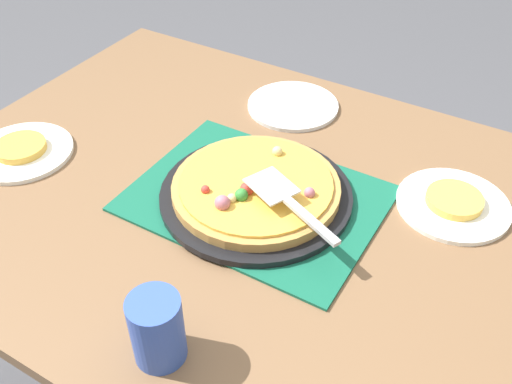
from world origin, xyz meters
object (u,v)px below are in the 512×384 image
at_px(plate_side, 293,106).
at_px(cup_near, 157,329).
at_px(plate_near_left, 453,205).
at_px(served_slice_left, 454,200).
at_px(served_slice_right, 20,147).
at_px(pizza, 256,187).
at_px(plate_far_right, 22,152).
at_px(pizza_pan, 256,195).
at_px(pizza_server, 287,200).

bearing_deg(plate_side, cup_near, -77.90).
distance_m(plate_near_left, plate_side, 0.47).
xyz_separation_m(served_slice_left, cup_near, (-0.29, -0.56, 0.04)).
bearing_deg(served_slice_right, plate_near_left, 19.82).
bearing_deg(plate_near_left, pizza, -152.18).
xyz_separation_m(plate_side, cup_near, (0.15, -0.72, 0.06)).
bearing_deg(pizza, plate_far_right, -165.98).
relative_size(pizza, cup_near, 2.75).
bearing_deg(served_slice_left, served_slice_right, -160.18).
bearing_deg(served_slice_left, plate_far_right, -160.18).
distance_m(plate_side, served_slice_right, 0.63).
bearing_deg(served_slice_left, pizza_pan, -152.34).
height_order(served_slice_right, cup_near, cup_near).
xyz_separation_m(plate_far_right, plate_side, (0.42, 0.47, 0.00)).
relative_size(pizza_pan, plate_far_right, 1.73).
xyz_separation_m(plate_far_right, served_slice_left, (0.86, 0.31, 0.01)).
distance_m(plate_near_left, plate_far_right, 0.91).
relative_size(pizza, plate_side, 1.50).
bearing_deg(pizza, pizza_server, -23.50).
distance_m(plate_near_left, pizza_server, 0.34).
xyz_separation_m(pizza_pan, served_slice_right, (-0.52, -0.13, 0.01)).
relative_size(cup_near, pizza_server, 0.53).
relative_size(served_slice_left, cup_near, 0.92).
relative_size(plate_far_right, cup_near, 1.83).
bearing_deg(plate_side, plate_far_right, -131.84).
height_order(cup_near, pizza_server, cup_near).
xyz_separation_m(served_slice_right, cup_near, (0.57, -0.25, 0.04)).
relative_size(pizza, plate_far_right, 1.50).
xyz_separation_m(pizza_pan, cup_near, (0.06, -0.38, 0.05)).
xyz_separation_m(plate_near_left, plate_far_right, (-0.86, -0.31, 0.00)).
relative_size(pizza_pan, cup_near, 3.17).
xyz_separation_m(pizza_pan, pizza_server, (0.09, -0.04, 0.06)).
relative_size(plate_near_left, served_slice_right, 2.00).
xyz_separation_m(plate_side, served_slice_left, (0.44, -0.16, 0.01)).
xyz_separation_m(pizza, served_slice_left, (0.34, 0.18, -0.02)).
distance_m(pizza_pan, plate_far_right, 0.53).
relative_size(plate_side, served_slice_left, 2.00).
distance_m(pizza_pan, plate_near_left, 0.39).
relative_size(pizza, served_slice_right, 3.00).
height_order(served_slice_left, cup_near, cup_near).
height_order(pizza_pan, cup_near, cup_near).
bearing_deg(pizza_pan, plate_near_left, 27.66).
bearing_deg(cup_near, plate_far_right, 156.64).
bearing_deg(served_slice_right, pizza_pan, 14.16).
bearing_deg(cup_near, pizza, 98.59).
xyz_separation_m(pizza, plate_far_right, (-0.52, -0.13, -0.03)).
height_order(pizza_pan, plate_near_left, pizza_pan).
relative_size(plate_far_right, pizza_server, 0.97).
xyz_separation_m(pizza, plate_near_left, (0.34, 0.18, -0.03)).
bearing_deg(plate_side, served_slice_right, -131.84).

